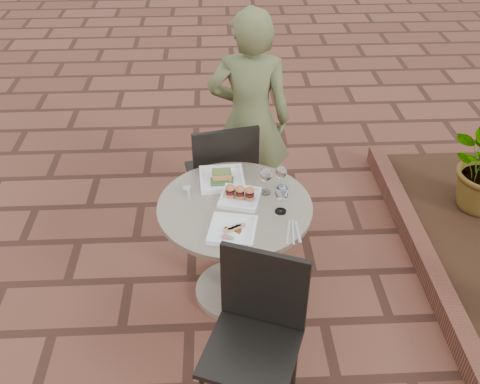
{
  "coord_description": "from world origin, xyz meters",
  "views": [
    {
      "loc": [
        0.2,
        -2.16,
        2.62
      ],
      "look_at": [
        0.32,
        0.28,
        0.82
      ],
      "focal_mm": 40.0,
      "sensor_mm": 36.0,
      "label": 1
    }
  ],
  "objects_px": {
    "plate_sliders": "(240,195)",
    "plate_tuna": "(232,230)",
    "cafe_table": "(235,237)",
    "chair_near": "(257,324)",
    "chair_far": "(223,171)",
    "diner": "(250,120)",
    "plate_salmon": "(222,178)"
  },
  "relations": [
    {
      "from": "diner",
      "to": "plate_tuna",
      "type": "distance_m",
      "value": 1.12
    },
    {
      "from": "plate_salmon",
      "to": "plate_sliders",
      "type": "xyz_separation_m",
      "value": [
        0.1,
        -0.19,
        0.01
      ]
    },
    {
      "from": "chair_far",
      "to": "plate_tuna",
      "type": "xyz_separation_m",
      "value": [
        0.03,
        -0.85,
        0.2
      ]
    },
    {
      "from": "diner",
      "to": "plate_salmon",
      "type": "distance_m",
      "value": 0.66
    },
    {
      "from": "diner",
      "to": "cafe_table",
      "type": "bearing_deg",
      "value": 85.88
    },
    {
      "from": "chair_far",
      "to": "plate_salmon",
      "type": "bearing_deg",
      "value": 76.4
    },
    {
      "from": "cafe_table",
      "to": "plate_salmon",
      "type": "distance_m",
      "value": 0.37
    },
    {
      "from": "chair_far",
      "to": "cafe_table",
      "type": "bearing_deg",
      "value": 83.57
    },
    {
      "from": "plate_sliders",
      "to": "plate_tuna",
      "type": "relative_size",
      "value": 0.94
    },
    {
      "from": "diner",
      "to": "plate_sliders",
      "type": "bearing_deg",
      "value": 87.52
    },
    {
      "from": "chair_far",
      "to": "plate_tuna",
      "type": "distance_m",
      "value": 0.88
    },
    {
      "from": "chair_near",
      "to": "plate_tuna",
      "type": "bearing_deg",
      "value": 122.73
    },
    {
      "from": "cafe_table",
      "to": "chair_far",
      "type": "xyz_separation_m",
      "value": [
        -0.06,
        0.61,
        0.07
      ]
    },
    {
      "from": "chair_far",
      "to": "plate_salmon",
      "type": "distance_m",
      "value": 0.42
    },
    {
      "from": "cafe_table",
      "to": "plate_tuna",
      "type": "distance_m",
      "value": 0.36
    },
    {
      "from": "cafe_table",
      "to": "plate_salmon",
      "type": "height_order",
      "value": "plate_salmon"
    },
    {
      "from": "plate_salmon",
      "to": "plate_sliders",
      "type": "distance_m",
      "value": 0.22
    },
    {
      "from": "chair_near",
      "to": "plate_tuna",
      "type": "relative_size",
      "value": 3.2
    },
    {
      "from": "cafe_table",
      "to": "chair_near",
      "type": "distance_m",
      "value": 0.73
    },
    {
      "from": "chair_far",
      "to": "plate_tuna",
      "type": "relative_size",
      "value": 3.2
    },
    {
      "from": "plate_salmon",
      "to": "chair_far",
      "type": "bearing_deg",
      "value": 88.16
    },
    {
      "from": "cafe_table",
      "to": "plate_sliders",
      "type": "relative_size",
      "value": 3.31
    },
    {
      "from": "chair_far",
      "to": "plate_salmon",
      "type": "relative_size",
      "value": 3.31
    },
    {
      "from": "diner",
      "to": "plate_sliders",
      "type": "distance_m",
      "value": 0.83
    },
    {
      "from": "chair_far",
      "to": "plate_sliders",
      "type": "xyz_separation_m",
      "value": [
        0.09,
        -0.57,
        0.21
      ]
    },
    {
      "from": "cafe_table",
      "to": "plate_sliders",
      "type": "height_order",
      "value": "plate_sliders"
    },
    {
      "from": "cafe_table",
      "to": "chair_far",
      "type": "bearing_deg",
      "value": 95.33
    },
    {
      "from": "plate_sliders",
      "to": "chair_far",
      "type": "bearing_deg",
      "value": 98.94
    },
    {
      "from": "cafe_table",
      "to": "chair_near",
      "type": "relative_size",
      "value": 0.97
    },
    {
      "from": "cafe_table",
      "to": "plate_salmon",
      "type": "bearing_deg",
      "value": 106.03
    },
    {
      "from": "chair_near",
      "to": "plate_salmon",
      "type": "bearing_deg",
      "value": 119.56
    },
    {
      "from": "chair_near",
      "to": "diner",
      "type": "height_order",
      "value": "diner"
    }
  ]
}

